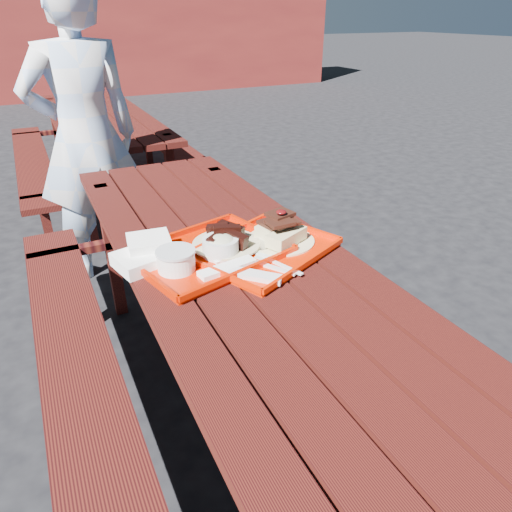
% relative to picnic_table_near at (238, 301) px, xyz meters
% --- Properties ---
extents(ground, '(60.00, 60.00, 0.00)m').
position_rel_picnic_table_near_xyz_m(ground, '(0.00, 0.00, -0.56)').
color(ground, black).
rests_on(ground, ground).
extents(building_wall, '(12.00, 1.20, 3.00)m').
position_rel_picnic_table_near_xyz_m(building_wall, '(0.00, 9.00, 0.94)').
color(building_wall, maroon).
rests_on(building_wall, ground).
extents(picnic_table_near, '(1.41, 2.40, 0.75)m').
position_rel_picnic_table_near_xyz_m(picnic_table_near, '(0.00, 0.00, 0.00)').
color(picnic_table_near, '#44130D').
rests_on(picnic_table_near, ground).
extents(picnic_table_far, '(1.41, 2.40, 0.75)m').
position_rel_picnic_table_near_xyz_m(picnic_table_far, '(0.00, 2.80, 0.00)').
color(picnic_table_far, '#44130D').
rests_on(picnic_table_far, ground).
extents(near_tray, '(0.57, 0.52, 0.15)m').
position_rel_picnic_table_near_xyz_m(near_tray, '(0.08, -0.01, 0.23)').
color(near_tray, red).
rests_on(near_tray, picnic_table_near).
extents(far_tray, '(0.58, 0.50, 0.08)m').
position_rel_picnic_table_near_xyz_m(far_tray, '(-0.10, 0.02, 0.22)').
color(far_tray, '#B71700').
rests_on(far_tray, picnic_table_near).
extents(white_cloth, '(0.23, 0.19, 0.08)m').
position_rel_picnic_table_near_xyz_m(white_cloth, '(-0.29, 0.09, 0.23)').
color(white_cloth, white).
rests_on(white_cloth, picnic_table_near).
extents(person, '(0.67, 0.48, 1.73)m').
position_rel_picnic_table_near_xyz_m(person, '(-0.27, 1.50, 0.30)').
color(person, '#AECAF4').
rests_on(person, ground).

